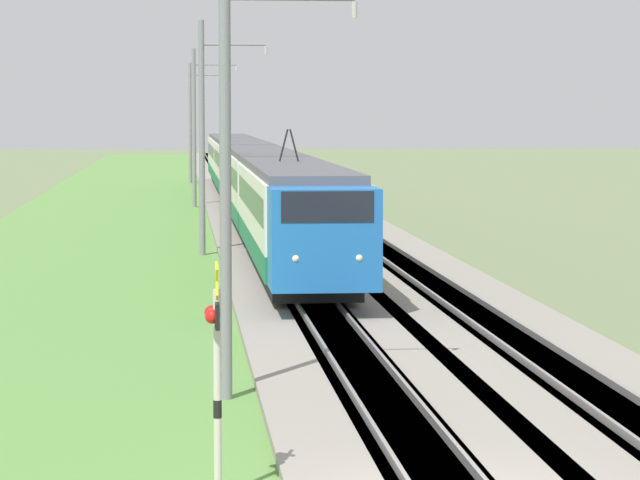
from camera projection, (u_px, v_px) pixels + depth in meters
The scene contains 11 objects.
ballast_main at pixel (258, 227), 70.39m from camera, with size 240.00×4.40×0.30m.
ballast_adjacent at pixel (342, 226), 70.75m from camera, with size 240.00×4.40×0.30m.
track_main at pixel (258, 226), 70.39m from camera, with size 240.00×1.57×0.45m.
track_adjacent at pixel (342, 226), 70.75m from camera, with size 240.00×1.57×0.45m.
grass_verge at pixel (135, 229), 69.87m from camera, with size 240.00×13.74×0.12m.
passenger_train at pixel (251, 175), 76.44m from camera, with size 78.43×2.89×4.91m.
crossing_signal_near at pixel (216, 358), 20.92m from camera, with size 0.70×0.23×3.41m.
catenary_mast_near at pixel (229, 172), 27.98m from camera, with size 0.22×2.56×8.46m.
catenary_mast_mid at pixel (203, 136), 56.41m from camera, with size 0.22×2.56×8.87m.
catenary_mast_far at pixel (195, 127), 84.86m from camera, with size 0.22×2.56×9.00m.
catenary_mast_distant at pixel (191, 122), 113.31m from camera, with size 0.22×2.56×9.11m.
Camera 1 is at (-20.16, 3.63, 5.48)m, focal length 85.00 mm.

